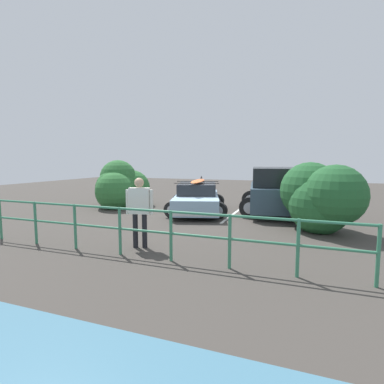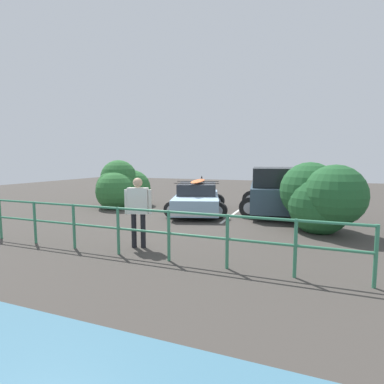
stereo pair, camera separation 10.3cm
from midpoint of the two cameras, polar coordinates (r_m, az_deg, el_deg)
The scene contains 8 objects.
ground_plane at distance 12.48m, azimuth 2.51°, elevation -4.39°, with size 44.00×44.00×0.02m, color #423D38.
parking_stripe at distance 12.57m, azimuth 7.95°, elevation -4.31°, with size 3.71×0.12×0.00m, color silver.
sedan_car at distance 12.96m, azimuth 1.20°, elevation -1.22°, with size 3.19×4.69×1.54m.
suv_car at distance 13.13m, azimuth 15.67°, elevation 0.37°, with size 3.17×4.59×1.94m.
person_bystander at distance 7.78m, azimuth -9.86°, elevation -2.64°, with size 0.68×0.34×1.81m.
railing_fence at distance 7.03m, azimuth -8.99°, elevation -6.41°, with size 9.43×0.09×1.15m.
bush_near_left at distance 15.02m, azimuth -13.09°, elevation 0.97°, with size 2.28×3.08×2.36m.
bush_near_right at distance 10.29m, azimuth 23.40°, elevation -1.22°, with size 2.58×2.58×2.29m.
Camera 2 is at (-3.96, 11.61, 2.26)m, focal length 28.00 mm.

